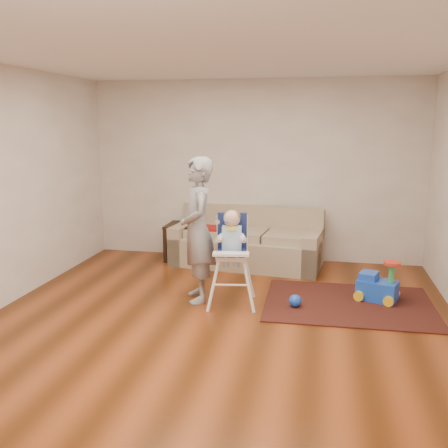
% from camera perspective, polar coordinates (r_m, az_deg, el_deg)
% --- Properties ---
extents(ground, '(5.50, 5.50, 0.00)m').
position_cam_1_polar(ground, '(5.26, -0.88, -11.60)').
color(ground, '#471F08').
rests_on(ground, ground).
extents(room_envelope, '(5.04, 5.52, 2.72)m').
position_cam_1_polar(room_envelope, '(5.36, 0.27, 9.48)').
color(room_envelope, beige).
rests_on(room_envelope, ground).
extents(sofa, '(2.24, 1.12, 0.83)m').
position_cam_1_polar(sofa, '(7.30, 2.57, -1.56)').
color(sofa, gray).
rests_on(sofa, ground).
extents(side_table, '(0.55, 0.55, 0.55)m').
position_cam_1_polar(side_table, '(7.67, -4.46, -2.03)').
color(side_table, black).
rests_on(side_table, ground).
extents(area_rug, '(1.93, 1.47, 0.02)m').
position_cam_1_polar(area_rug, '(6.03, 14.05, -8.80)').
color(area_rug, '#321910').
rests_on(area_rug, ground).
extents(ride_on_toy, '(0.53, 0.45, 0.49)m').
position_cam_1_polar(ride_on_toy, '(6.14, 17.17, -6.11)').
color(ride_on_toy, blue).
rests_on(ride_on_toy, area_rug).
extents(toy_ball, '(0.14, 0.14, 0.14)m').
position_cam_1_polar(toy_ball, '(5.77, 8.13, -8.68)').
color(toy_ball, blue).
rests_on(toy_ball, area_rug).
extents(high_chair, '(0.58, 0.58, 1.11)m').
position_cam_1_polar(high_chair, '(5.70, 0.88, -4.07)').
color(high_chair, white).
rests_on(high_chair, ground).
extents(adult, '(0.60, 0.72, 1.69)m').
position_cam_1_polar(adult, '(5.78, -3.03, -0.69)').
color(adult, gray).
rests_on(adult, ground).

